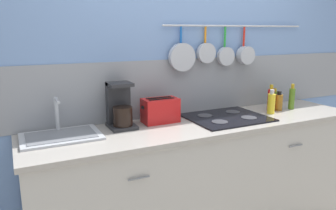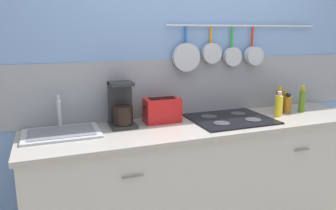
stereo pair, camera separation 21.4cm
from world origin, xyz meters
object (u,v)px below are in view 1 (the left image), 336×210
object	(u,v)px
bottle_vinegar	(274,99)
bottle_cooking_wine	(279,102)
bottle_hot_sauce	(271,103)
coffee_maker	(120,109)
bottle_olive_oil	(292,98)
toaster	(160,110)
bottle_dish_soap	(271,99)

from	to	relation	value
bottle_vinegar	bottle_cooking_wine	bearing A→B (deg)	-119.36
bottle_hot_sauce	bottle_cooking_wine	xyz separation A→B (m)	(0.15, 0.06, -0.02)
bottle_vinegar	bottle_hot_sauce	bearing A→B (deg)	-138.97
coffee_maker	bottle_cooking_wine	bearing A→B (deg)	-5.10
coffee_maker	bottle_olive_oil	world-z (taller)	coffee_maker
toaster	bottle_dish_soap	size ratio (longest dim) A/B	1.25
coffee_maker	toaster	xyz separation A→B (m)	(0.31, -0.02, -0.04)
toaster	bottle_dish_soap	xyz separation A→B (m)	(1.03, -0.09, 0.01)
bottle_dish_soap	bottle_olive_oil	size ratio (longest dim) A/B	1.01
coffee_maker	toaster	world-z (taller)	coffee_maker
bottle_cooking_wine	coffee_maker	bearing A→B (deg)	174.90
bottle_olive_oil	bottle_hot_sauce	bearing A→B (deg)	-170.97
bottle_cooking_wine	bottle_olive_oil	xyz separation A→B (m)	(0.14, -0.02, 0.03)
toaster	bottle_vinegar	distance (m)	1.18
bottle_hot_sauce	bottle_dish_soap	bearing A→B (deg)	49.88
toaster	bottle_hot_sauce	xyz separation A→B (m)	(0.96, -0.17, -0.00)
toaster	bottle_olive_oil	size ratio (longest dim) A/B	1.26
toaster	bottle_dish_soap	distance (m)	1.04
bottle_vinegar	toaster	bearing A→B (deg)	-179.11
toaster	bottle_vinegar	world-z (taller)	toaster
bottle_hot_sauce	bottle_olive_oil	xyz separation A→B (m)	(0.28, 0.04, 0.01)
coffee_maker	bottle_cooking_wine	xyz separation A→B (m)	(1.42, -0.13, -0.06)
bottle_cooking_wine	bottle_olive_oil	bearing A→B (deg)	-6.39
coffee_maker	bottle_hot_sauce	size ratio (longest dim) A/B	1.59
bottle_cooking_wine	bottle_vinegar	size ratio (longest dim) A/B	1.01
bottle_hot_sauce	bottle_olive_oil	distance (m)	0.29
bottle_dish_soap	bottle_cooking_wine	xyz separation A→B (m)	(0.07, -0.02, -0.03)
bottle_vinegar	coffee_maker	bearing A→B (deg)	-179.92
bottle_hot_sauce	bottle_cooking_wine	size ratio (longest dim) A/B	1.20
bottle_dish_soap	bottle_olive_oil	world-z (taller)	bottle_dish_soap
toaster	bottle_hot_sauce	world-z (taller)	bottle_hot_sauce
bottle_hot_sauce	toaster	bearing A→B (deg)	169.90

